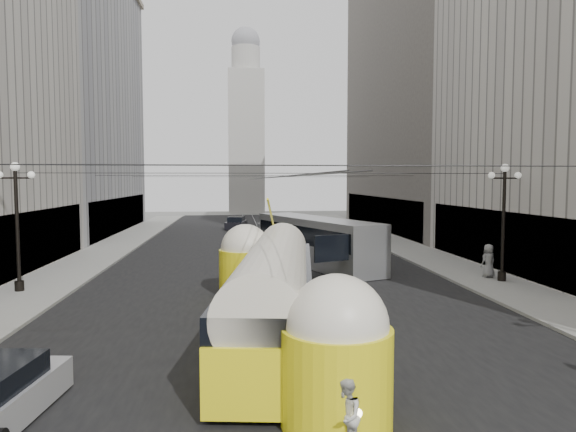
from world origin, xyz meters
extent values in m
cube|color=black|center=(0.00, 32.50, 0.00)|extent=(20.00, 85.00, 0.02)
cube|color=gray|center=(-12.00, 36.00, 0.07)|extent=(4.00, 72.00, 0.15)
cube|color=gray|center=(12.00, 36.00, 0.07)|extent=(4.00, 72.00, 0.15)
cube|color=gray|center=(-0.75, 32.50, 0.00)|extent=(0.12, 85.00, 0.04)
cube|color=gray|center=(0.75, 32.50, 0.00)|extent=(0.12, 85.00, 0.04)
cube|color=black|center=(-14.05, 24.00, 2.00)|extent=(0.10, 18.00, 3.60)
cube|color=#999999|center=(-20.00, 48.00, 14.00)|extent=(12.00, 28.00, 28.00)
cube|color=black|center=(-14.05, 48.00, 2.00)|extent=(0.10, 25.20, 3.60)
cube|color=black|center=(14.05, 22.00, 2.00)|extent=(0.10, 18.00, 3.60)
cube|color=#514C47|center=(20.00, 48.00, 16.00)|extent=(12.00, 32.00, 32.00)
cube|color=black|center=(14.05, 48.00, 2.00)|extent=(0.10, 28.80, 3.60)
cube|color=#B2AFA8|center=(0.00, 80.00, 12.00)|extent=(6.00, 6.00, 24.00)
cylinder|color=#B2AFA8|center=(0.00, 80.00, 26.00)|extent=(4.80, 4.80, 4.00)
sphere|color=gray|center=(0.00, 80.00, 28.96)|extent=(4.80, 4.80, 4.80)
cylinder|color=black|center=(-12.60, 18.00, 3.15)|extent=(0.18, 0.18, 6.00)
cylinder|color=black|center=(-12.60, 18.00, 0.40)|extent=(0.44, 0.44, 0.50)
cylinder|color=black|center=(-12.60, 18.00, 5.75)|extent=(1.60, 0.08, 0.08)
sphere|color=white|center=(-12.60, 18.00, 6.30)|extent=(0.44, 0.44, 0.44)
sphere|color=white|center=(-11.85, 18.00, 5.90)|extent=(0.36, 0.36, 0.36)
cylinder|color=black|center=(12.60, 18.00, 3.15)|extent=(0.18, 0.18, 6.00)
cylinder|color=black|center=(12.60, 18.00, 0.40)|extent=(0.44, 0.44, 0.50)
cylinder|color=black|center=(12.60, 18.00, 5.75)|extent=(1.60, 0.08, 0.08)
sphere|color=white|center=(12.60, 18.00, 6.30)|extent=(0.44, 0.44, 0.44)
sphere|color=white|center=(11.85, 18.00, 5.90)|extent=(0.36, 0.36, 0.36)
sphere|color=white|center=(13.35, 18.00, 5.90)|extent=(0.36, 0.36, 0.36)
cylinder|color=black|center=(0.00, 4.00, 6.00)|extent=(25.00, 0.03, 0.03)
cylinder|color=black|center=(0.00, 18.00, 6.00)|extent=(25.00, 0.03, 0.03)
cylinder|color=black|center=(0.00, 32.00, 6.00)|extent=(25.00, 0.03, 0.03)
cylinder|color=black|center=(0.00, 46.00, 6.00)|extent=(25.00, 0.03, 0.03)
cylinder|color=black|center=(0.00, 36.00, 5.80)|extent=(0.03, 72.00, 0.03)
cylinder|color=black|center=(0.40, 36.00, 5.80)|extent=(0.03, 72.00, 0.03)
cube|color=yellow|center=(-0.50, 9.67, 1.04)|extent=(4.40, 14.08, 1.68)
cube|color=black|center=(-0.50, 9.67, 0.25)|extent=(4.34, 13.67, 0.30)
cube|color=black|center=(-0.50, 9.67, 2.13)|extent=(4.39, 13.88, 0.84)
cylinder|color=silver|center=(-0.50, 9.67, 2.43)|extent=(4.07, 13.83, 2.28)
cylinder|color=yellow|center=(0.41, 2.91, 1.14)|extent=(2.57, 2.57, 2.28)
sphere|color=silver|center=(0.41, 2.91, 2.33)|extent=(2.38, 2.38, 2.38)
cylinder|color=yellow|center=(-1.41, 16.44, 1.14)|extent=(2.57, 2.57, 2.28)
sphere|color=silver|center=(-1.41, 16.44, 2.33)|extent=(2.38, 2.38, 2.38)
sphere|color=#FFF2BF|center=(0.56, 1.77, 0.84)|extent=(0.36, 0.36, 0.36)
cube|color=#9A9C9F|center=(3.39, 24.97, 1.60)|extent=(6.97, 12.48, 3.10)
cube|color=black|center=(3.39, 24.97, 2.12)|extent=(6.83, 12.08, 1.14)
cube|color=black|center=(3.39, 18.82, 1.96)|extent=(2.25, 0.97, 1.45)
cylinder|color=black|center=(2.10, 20.82, 0.52)|extent=(0.30, 1.03, 1.03)
cylinder|color=black|center=(4.68, 20.82, 0.52)|extent=(0.30, 1.03, 1.03)
cylinder|color=black|center=(2.10, 29.12, 0.52)|extent=(0.30, 1.03, 1.03)
cylinder|color=black|center=(4.68, 29.12, 0.52)|extent=(0.30, 1.03, 1.03)
cylinder|color=black|center=(-6.67, 5.17, 0.32)|extent=(0.22, 0.64, 0.64)
cube|color=white|center=(1.77, 45.67, 0.52)|extent=(2.60, 5.07, 0.86)
cube|color=black|center=(1.77, 45.67, 1.13)|extent=(2.08, 2.87, 0.81)
cylinder|color=black|center=(0.87, 44.02, 0.35)|extent=(0.22, 0.69, 0.69)
cylinder|color=black|center=(2.67, 44.02, 0.35)|extent=(0.22, 0.69, 0.69)
cylinder|color=black|center=(0.87, 47.32, 0.35)|extent=(0.22, 0.69, 0.69)
cylinder|color=black|center=(2.67, 47.32, 0.35)|extent=(0.22, 0.69, 0.69)
cube|color=black|center=(-1.81, 50.95, 0.49)|extent=(2.67, 4.88, 0.82)
cube|color=black|center=(-1.81, 50.95, 1.07)|extent=(2.09, 2.79, 0.77)
cylinder|color=black|center=(-2.67, 49.37, 0.33)|extent=(0.22, 0.66, 0.66)
cylinder|color=black|center=(-0.96, 49.37, 0.33)|extent=(0.22, 0.66, 0.66)
cylinder|color=black|center=(-2.67, 52.52, 0.33)|extent=(0.22, 0.66, 0.66)
cylinder|color=black|center=(-0.96, 52.52, 0.33)|extent=(0.22, 0.66, 0.66)
imported|color=black|center=(-1.50, 4.97, 0.89)|extent=(0.43, 0.65, 1.78)
imported|color=beige|center=(0.36, 1.65, 0.80)|extent=(0.76, 0.89, 1.60)
imported|color=slate|center=(12.32, 18.99, 1.10)|extent=(1.05, 0.82, 1.89)
camera|label=1|loc=(-1.87, -8.40, 5.64)|focal=32.00mm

